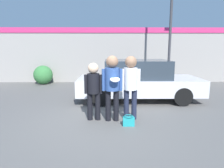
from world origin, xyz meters
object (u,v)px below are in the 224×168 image
Objects in this scene: handbag at (129,121)px; person_right at (131,82)px; person_middle_with_frisbee at (112,82)px; shrub at (43,75)px; person_left at (93,87)px; street_lamp at (177,9)px; parked_car_near at (138,80)px.

person_right is at bearing 80.07° from handbag.
person_middle_with_frisbee is 6.99m from shrub.
person_middle_with_frisbee is (0.51, -0.08, 0.16)m from person_left.
parked_car_near is at bearing -139.98° from street_lamp.
person_left is at bearing -124.73° from parked_car_near.
person_middle_with_frisbee is at bearing -114.09° from parked_car_near.
person_right is at bearing -122.61° from street_lamp.
person_right is 5.19m from street_lamp.
person_left is 0.35× the size of parked_car_near.
shrub is (-4.31, 5.72, -0.56)m from person_right.
handbag is (0.42, -0.39, -0.97)m from person_middle_with_frisbee.
street_lamp is at bearing 40.02° from parked_car_near.
street_lamp reaches higher than shrub.
person_right is at bearing 2.17° from person_left.
person_right is 0.39× the size of parked_car_near.
person_middle_with_frisbee reaches higher than shrub.
shrub is at bearing 143.83° from parked_car_near.
shrub is (-3.80, 5.83, -0.58)m from person_middle_with_frisbee.
person_middle_with_frisbee is 0.30× the size of street_lamp.
shrub is at bearing 124.21° from handbag.
street_lamp is at bearing 59.66° from handbag.
person_right is at bearing -52.95° from shrub.
person_left is 1.53× the size of shrub.
person_right is (1.03, 0.04, 0.14)m from person_left.
person_left reaches higher than handbag.
person_right is 2.27m from parked_car_near.
parked_car_near is at bearing -36.17° from shrub.
person_middle_with_frisbee is 2.54m from parked_car_near.
person_right reaches higher than parked_car_near.
shrub is (-3.29, 5.75, -0.42)m from person_left.
shrub is at bearing 163.99° from street_lamp.
person_left is at bearing -132.03° from street_lamp.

